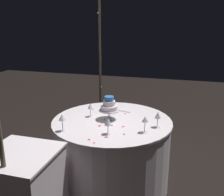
{
  "coord_description": "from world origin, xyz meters",
  "views": [
    {
      "loc": [
        -2.48,
        -0.71,
        1.8
      ],
      "look_at": [
        0.0,
        0.0,
        1.04
      ],
      "focal_mm": 40.97,
      "sensor_mm": 36.0,
      "label": 1
    }
  ],
  "objects_px": {
    "side_table": "(24,195)",
    "wine_glass_0": "(145,120)",
    "wine_glass_1": "(62,118)",
    "cake_knife": "(118,110)",
    "decorative_arch": "(66,50)",
    "tiered_cake": "(109,106)",
    "wine_glass_2": "(158,116)",
    "main_table": "(112,153)",
    "wine_glass_3": "(90,107)",
    "wine_glass_4": "(108,122)"
  },
  "relations": [
    {
      "from": "decorative_arch",
      "to": "cake_knife",
      "type": "height_order",
      "value": "decorative_arch"
    },
    {
      "from": "decorative_arch",
      "to": "tiered_cake",
      "type": "relative_size",
      "value": 8.98
    },
    {
      "from": "cake_knife",
      "to": "side_table",
      "type": "bearing_deg",
      "value": 158.07
    },
    {
      "from": "wine_glass_1",
      "to": "wine_glass_2",
      "type": "relative_size",
      "value": 1.07
    },
    {
      "from": "decorative_arch",
      "to": "cake_knife",
      "type": "distance_m",
      "value": 0.94
    },
    {
      "from": "wine_glass_1",
      "to": "cake_knife",
      "type": "bearing_deg",
      "value": -26.34
    },
    {
      "from": "side_table",
      "to": "cake_knife",
      "type": "xyz_separation_m",
      "value": [
        1.23,
        -0.5,
        0.4
      ]
    },
    {
      "from": "wine_glass_0",
      "to": "cake_knife",
      "type": "relative_size",
      "value": 0.55
    },
    {
      "from": "main_table",
      "to": "wine_glass_0",
      "type": "height_order",
      "value": "wine_glass_0"
    },
    {
      "from": "wine_glass_3",
      "to": "wine_glass_0",
      "type": "bearing_deg",
      "value": -111.8
    },
    {
      "from": "side_table",
      "to": "wine_glass_0",
      "type": "height_order",
      "value": "wine_glass_0"
    },
    {
      "from": "wine_glass_1",
      "to": "wine_glass_4",
      "type": "distance_m",
      "value": 0.45
    },
    {
      "from": "wine_glass_3",
      "to": "cake_knife",
      "type": "relative_size",
      "value": 0.54
    },
    {
      "from": "decorative_arch",
      "to": "wine_glass_2",
      "type": "relative_size",
      "value": 14.37
    },
    {
      "from": "main_table",
      "to": "wine_glass_2",
      "type": "xyz_separation_m",
      "value": [
        -0.06,
        -0.49,
        0.51
      ]
    },
    {
      "from": "wine_glass_2",
      "to": "wine_glass_4",
      "type": "xyz_separation_m",
      "value": [
        -0.3,
        0.43,
        -0.0
      ]
    },
    {
      "from": "tiered_cake",
      "to": "wine_glass_4",
      "type": "relative_size",
      "value": 1.6
    },
    {
      "from": "decorative_arch",
      "to": "wine_glass_4",
      "type": "bearing_deg",
      "value": -122.07
    },
    {
      "from": "decorative_arch",
      "to": "tiered_cake",
      "type": "distance_m",
      "value": 0.75
    },
    {
      "from": "decorative_arch",
      "to": "wine_glass_3",
      "type": "height_order",
      "value": "decorative_arch"
    },
    {
      "from": "side_table",
      "to": "wine_glass_3",
      "type": "relative_size",
      "value": 5.0
    },
    {
      "from": "tiered_cake",
      "to": "wine_glass_4",
      "type": "height_order",
      "value": "tiered_cake"
    },
    {
      "from": "wine_glass_3",
      "to": "decorative_arch",
      "type": "bearing_deg",
      "value": 99.89
    },
    {
      "from": "main_table",
      "to": "side_table",
      "type": "height_order",
      "value": "side_table"
    },
    {
      "from": "side_table",
      "to": "wine_glass_4",
      "type": "xyz_separation_m",
      "value": [
        0.56,
        -0.58,
        0.51
      ]
    },
    {
      "from": "decorative_arch",
      "to": "main_table",
      "type": "relative_size",
      "value": 1.79
    },
    {
      "from": "wine_glass_1",
      "to": "wine_glass_3",
      "type": "height_order",
      "value": "wine_glass_1"
    },
    {
      "from": "side_table",
      "to": "wine_glass_2",
      "type": "relative_size",
      "value": 4.92
    },
    {
      "from": "wine_glass_1",
      "to": "wine_glass_3",
      "type": "relative_size",
      "value": 1.08
    },
    {
      "from": "tiered_cake",
      "to": "wine_glass_4",
      "type": "distance_m",
      "value": 0.39
    },
    {
      "from": "cake_knife",
      "to": "decorative_arch",
      "type": "bearing_deg",
      "value": 123.62
    },
    {
      "from": "side_table",
      "to": "tiered_cake",
      "type": "bearing_deg",
      "value": -27.19
    },
    {
      "from": "side_table",
      "to": "wine_glass_0",
      "type": "bearing_deg",
      "value": -52.58
    },
    {
      "from": "side_table",
      "to": "wine_glass_4",
      "type": "distance_m",
      "value": 0.95
    },
    {
      "from": "side_table",
      "to": "cake_knife",
      "type": "distance_m",
      "value": 1.39
    },
    {
      "from": "wine_glass_1",
      "to": "cake_knife",
      "type": "height_order",
      "value": "wine_glass_1"
    },
    {
      "from": "side_table",
      "to": "cake_knife",
      "type": "relative_size",
      "value": 2.71
    },
    {
      "from": "wine_glass_2",
      "to": "wine_glass_3",
      "type": "bearing_deg",
      "value": 82.5
    },
    {
      "from": "wine_glass_0",
      "to": "wine_glass_2",
      "type": "height_order",
      "value": "wine_glass_0"
    },
    {
      "from": "main_table",
      "to": "wine_glass_1",
      "type": "distance_m",
      "value": 0.77
    },
    {
      "from": "side_table",
      "to": "wine_glass_0",
      "type": "relative_size",
      "value": 4.89
    },
    {
      "from": "decorative_arch",
      "to": "tiered_cake",
      "type": "bearing_deg",
      "value": -87.54
    },
    {
      "from": "decorative_arch",
      "to": "wine_glass_4",
      "type": "relative_size",
      "value": 14.4
    },
    {
      "from": "decorative_arch",
      "to": "wine_glass_1",
      "type": "xyz_separation_m",
      "value": [
        -0.41,
        -0.12,
        -0.61
      ]
    },
    {
      "from": "wine_glass_3",
      "to": "wine_glass_4",
      "type": "height_order",
      "value": "wine_glass_4"
    },
    {
      "from": "wine_glass_0",
      "to": "main_table",
      "type": "bearing_deg",
      "value": 60.47
    },
    {
      "from": "wine_glass_2",
      "to": "wine_glass_3",
      "type": "height_order",
      "value": "wine_glass_2"
    },
    {
      "from": "cake_knife",
      "to": "tiered_cake",
      "type": "bearing_deg",
      "value": 176.58
    },
    {
      "from": "tiered_cake",
      "to": "cake_knife",
      "type": "bearing_deg",
      "value": -3.42
    },
    {
      "from": "tiered_cake",
      "to": "cake_knife",
      "type": "relative_size",
      "value": 0.88
    }
  ]
}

